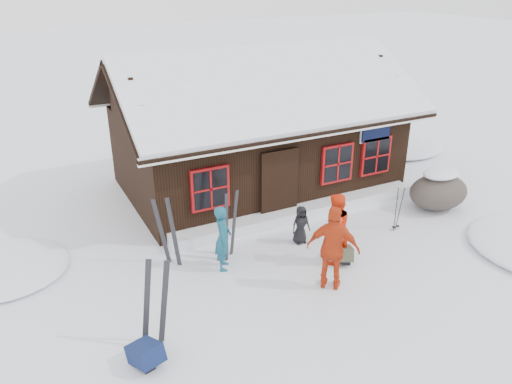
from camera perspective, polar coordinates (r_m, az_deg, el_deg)
ground at (r=11.78m, az=4.60°, el=-8.89°), size 120.00×120.00×0.00m
mountain_hut at (r=15.73m, az=-0.01°, el=6.20°), size 8.90×6.09×4.42m
snow_drift at (r=14.05m, az=5.07°, el=-2.32°), size 7.60×0.60×0.35m
snow_mounds at (r=13.92m, az=6.42°, el=-3.46°), size 20.60×13.20×0.48m
skier_teal at (r=11.47m, az=-3.80°, el=-5.25°), size 0.59×0.69×1.58m
skier_orange_left at (r=11.77m, az=8.94°, el=-4.21°), size 0.95×0.80×1.76m
skier_orange_right at (r=10.80m, az=8.81°, el=-6.41°), size 1.16×1.11×1.94m
skier_crouched at (r=12.67m, az=5.14°, el=-3.75°), size 0.51×0.35×1.01m
boulder at (r=15.40m, az=20.13°, el=0.15°), size 1.82×1.37×1.07m
ski_pair_left at (r=9.37m, az=-11.43°, el=-12.51°), size 0.63×0.24×1.87m
ski_pair_mid at (r=11.78m, az=-10.07°, el=-4.58°), size 0.52×0.38×1.74m
ski_pair_right at (r=11.91m, az=-2.95°, el=-3.92°), size 0.50×0.27×1.73m
ski_poles at (r=13.74m, az=15.92°, el=-1.94°), size 0.22×0.11×1.26m
backpack_blue at (r=9.43m, az=-12.47°, el=-17.94°), size 0.62×0.72×0.33m
backpack_olive at (r=12.16m, az=9.85°, el=-7.21°), size 0.65×0.71×0.31m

